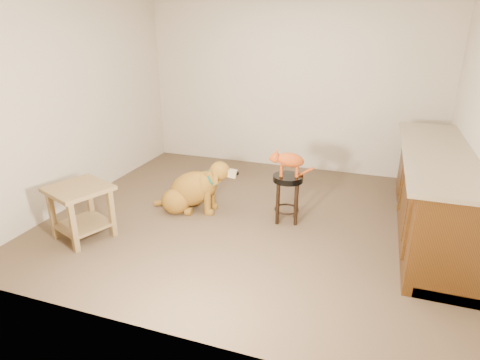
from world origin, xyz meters
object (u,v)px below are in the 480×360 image
at_px(wood_stool, 418,188).
at_px(side_table, 81,204).
at_px(golden_retriever, 192,190).
at_px(tabby_kitten, 288,161).
at_px(padded_stool, 288,189).

distance_m(wood_stool, side_table, 3.78).
height_order(side_table, golden_retriever, golden_retriever).
distance_m(golden_retriever, tabby_kitten, 1.24).
bearing_deg(side_table, tabby_kitten, 29.31).
height_order(golden_retriever, tabby_kitten, tabby_kitten).
distance_m(side_table, golden_retriever, 1.29).
distance_m(wood_stool, tabby_kitten, 1.60).
distance_m(wood_stool, golden_retriever, 2.67).
distance_m(padded_stool, golden_retriever, 1.16).
distance_m(padded_stool, side_table, 2.24).
height_order(side_table, tabby_kitten, tabby_kitten).
xyz_separation_m(wood_stool, golden_retriever, (-2.57, -0.70, -0.11)).
relative_size(wood_stool, tabby_kitten, 1.43).
distance_m(side_table, tabby_kitten, 2.26).
xyz_separation_m(padded_stool, golden_retriever, (-1.15, -0.09, -0.14)).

